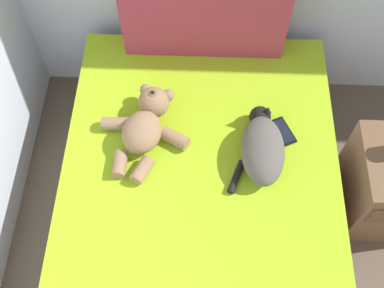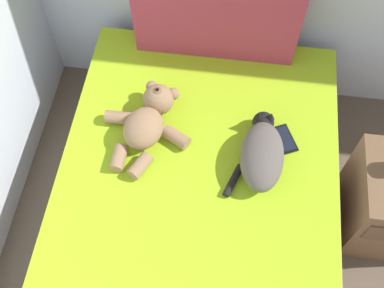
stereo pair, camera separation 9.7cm
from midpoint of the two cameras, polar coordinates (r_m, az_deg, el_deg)
The scene contains 5 objects.
bed at distance 2.23m, azimuth -0.43°, elevation -10.47°, with size 1.29×2.01×0.51m.
patterned_cushion at distance 2.29m, azimuth 0.28°, elevation 15.94°, with size 0.79×0.14×0.49m.
cat at distance 2.05m, azimuth 7.25°, elevation -0.41°, with size 0.25×0.42×0.15m.
teddy_bear at distance 2.12m, azimuth -7.02°, elevation 2.38°, with size 0.41×0.49×0.16m.
cell_phone at distance 2.19m, azimuth 9.80°, elevation 1.47°, with size 0.13×0.16×0.01m.
Camera 1 is at (0.97, 2.19, 2.36)m, focal length 43.57 mm.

